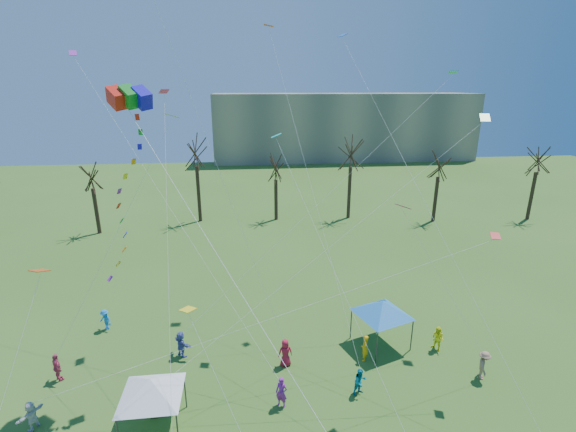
{
  "coord_description": "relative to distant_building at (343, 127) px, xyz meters",
  "views": [
    {
      "loc": [
        -1.09,
        -12.38,
        16.7
      ],
      "look_at": [
        0.74,
        5.0,
        11.0
      ],
      "focal_mm": 25.0,
      "sensor_mm": 36.0,
      "label": 1
    }
  ],
  "objects": [
    {
      "name": "distant_building",
      "position": [
        0.0,
        0.0,
        0.0
      ],
      "size": [
        60.0,
        14.0,
        15.0
      ],
      "primitive_type": "cube",
      "color": "gray",
      "rests_on": "ground"
    },
    {
      "name": "bare_tree_row",
      "position": [
        -19.8,
        -46.03,
        -0.37
      ],
      "size": [
        71.76,
        9.56,
        11.19
      ],
      "color": "black",
      "rests_on": "ground"
    },
    {
      "name": "big_box_kite",
      "position": [
        -28.95,
        -74.03,
        3.53
      ],
      "size": [
        6.44,
        7.6,
        21.17
      ],
      "color": "red",
      "rests_on": "ground"
    },
    {
      "name": "canopy_tent_white",
      "position": [
        -28.1,
        -77.72,
        -4.86
      ],
      "size": [
        4.16,
        4.16,
        3.12
      ],
      "color": "#3F3F44",
      "rests_on": "ground"
    },
    {
      "name": "canopy_tent_blue",
      "position": [
        -14.49,
        -72.0,
        -4.73
      ],
      "size": [
        4.11,
        4.11,
        3.27
      ],
      "color": "#3F3F44",
      "rests_on": "ground"
    },
    {
      "name": "festival_crowd",
      "position": [
        -22.44,
        -76.18,
        -6.64
      ],
      "size": [
        26.17,
        14.65,
        1.86
      ],
      "color": "red",
      "rests_on": "ground"
    },
    {
      "name": "small_kites_aloft",
      "position": [
        -21.04,
        -71.46,
        5.77
      ],
      "size": [
        27.3,
        18.63,
        30.78
      ],
      "color": "#E2480B",
      "rests_on": "ground"
    }
  ]
}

